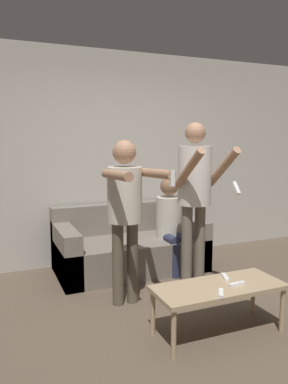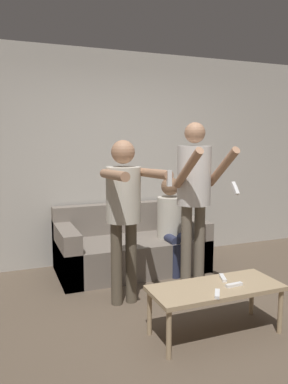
% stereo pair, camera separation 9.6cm
% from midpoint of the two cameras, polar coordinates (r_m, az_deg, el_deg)
% --- Properties ---
extents(ground_plane, '(14.00, 14.00, 0.00)m').
position_cam_midpoint_polar(ground_plane, '(3.35, 7.85, -20.43)').
color(ground_plane, brown).
extents(wall_back, '(6.40, 0.06, 2.70)m').
position_cam_midpoint_polar(wall_back, '(4.92, -4.72, 5.20)').
color(wall_back, '#B7B2A8').
rests_on(wall_back, ground_plane).
extents(couch, '(1.77, 0.89, 0.77)m').
position_cam_midpoint_polar(couch, '(4.65, -2.86, -8.54)').
color(couch, slate).
rests_on(couch, ground_plane).
extents(person_standing_left, '(0.45, 0.80, 1.59)m').
position_cam_midpoint_polar(person_standing_left, '(3.51, -3.58, -1.64)').
color(person_standing_left, brown).
rests_on(person_standing_left, ground_plane).
extents(person_standing_right, '(0.46, 0.66, 1.76)m').
position_cam_midpoint_polar(person_standing_right, '(3.82, 7.08, 0.74)').
color(person_standing_right, '#6B6051').
rests_on(person_standing_right, ground_plane).
extents(person_seated, '(0.31, 0.53, 1.14)m').
position_cam_midpoint_polar(person_seated, '(4.56, 3.53, -4.27)').
color(person_seated, '#282D47').
rests_on(person_seated, ground_plane).
extents(coffee_table, '(1.09, 0.45, 0.41)m').
position_cam_midpoint_polar(coffee_table, '(3.20, 10.44, -14.50)').
color(coffee_table, tan).
rests_on(coffee_table, ground_plane).
extents(remote_near, '(0.11, 0.14, 0.02)m').
position_cam_midpoint_polar(remote_near, '(3.01, 10.72, -14.90)').
color(remote_near, white).
rests_on(remote_near, coffee_table).
extents(remote_mid, '(0.15, 0.04, 0.02)m').
position_cam_midpoint_polar(remote_mid, '(3.21, 13.13, -13.50)').
color(remote_mid, white).
rests_on(remote_mid, coffee_table).
extents(remote_far, '(0.09, 0.15, 0.02)m').
position_cam_midpoint_polar(remote_far, '(3.33, 11.43, -12.60)').
color(remote_far, white).
rests_on(remote_far, coffee_table).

